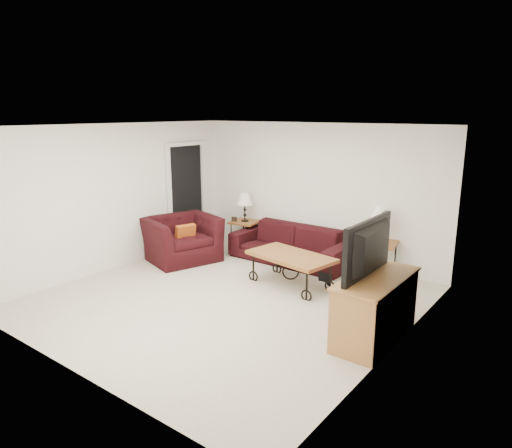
% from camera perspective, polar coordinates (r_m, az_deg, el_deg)
% --- Properties ---
extents(ground, '(5.00, 5.00, 0.00)m').
position_cam_1_polar(ground, '(7.01, -3.50, -9.06)').
color(ground, beige).
rests_on(ground, ground).
extents(wall_back, '(5.00, 0.02, 2.50)m').
position_cam_1_polar(wall_back, '(8.64, 7.23, 3.87)').
color(wall_back, white).
rests_on(wall_back, ground).
extents(wall_front, '(5.00, 0.02, 2.50)m').
position_cam_1_polar(wall_front, '(5.07, -22.43, -4.09)').
color(wall_front, white).
rests_on(wall_front, ground).
extents(wall_left, '(0.02, 5.00, 2.50)m').
position_cam_1_polar(wall_left, '(8.44, -16.67, 3.17)').
color(wall_left, white).
rests_on(wall_left, ground).
extents(wall_right, '(0.02, 5.00, 2.50)m').
position_cam_1_polar(wall_right, '(5.39, 17.00, -2.62)').
color(wall_right, white).
rests_on(wall_right, ground).
extents(ceiling, '(5.00, 5.00, 0.00)m').
position_cam_1_polar(ceiling, '(6.47, -3.82, 11.83)').
color(ceiling, white).
rests_on(ceiling, wall_back).
extents(doorway, '(0.08, 0.94, 2.04)m').
position_cam_1_polar(doorway, '(9.51, -8.47, 3.32)').
color(doorway, black).
rests_on(doorway, ground).
extents(sofa, '(2.25, 0.88, 0.66)m').
position_cam_1_polar(sofa, '(8.55, 4.22, -2.50)').
color(sofa, black).
rests_on(sofa, ground).
extents(side_table_left, '(0.60, 0.60, 0.56)m').
position_cam_1_polar(side_table_left, '(9.38, -1.36, -1.31)').
color(side_table_left, olive).
rests_on(side_table_left, ground).
extents(side_table_right, '(0.64, 0.64, 0.61)m').
position_cam_1_polar(side_table_right, '(8.00, 14.64, -4.24)').
color(side_table_right, olive).
rests_on(side_table_right, ground).
extents(lamp_left, '(0.37, 0.37, 0.56)m').
position_cam_1_polar(lamp_left, '(9.25, -1.38, 2.06)').
color(lamp_left, black).
rests_on(lamp_left, side_table_left).
extents(lamp_right, '(0.39, 0.39, 0.61)m').
position_cam_1_polar(lamp_right, '(7.84, 14.91, -0.01)').
color(lamp_right, black).
rests_on(lamp_right, side_table_right).
extents(photo_frame_left, '(0.11, 0.05, 0.09)m').
position_cam_1_polar(photo_frame_left, '(9.28, -2.67, 0.60)').
color(photo_frame_left, black).
rests_on(photo_frame_left, side_table_left).
extents(photo_frame_right, '(0.12, 0.02, 0.10)m').
position_cam_1_polar(photo_frame_right, '(7.72, 15.40, -2.21)').
color(photo_frame_right, black).
rests_on(photo_frame_right, side_table_right).
extents(coffee_table, '(1.45, 0.94, 0.51)m').
position_cam_1_polar(coffee_table, '(7.43, 4.25, -5.62)').
color(coffee_table, olive).
rests_on(coffee_table, ground).
extents(armchair, '(1.42, 1.52, 0.81)m').
position_cam_1_polar(armchair, '(8.73, -9.04, -1.79)').
color(armchair, black).
rests_on(armchair, ground).
extents(throw_pillow, '(0.20, 0.38, 0.36)m').
position_cam_1_polar(throw_pillow, '(8.56, -8.61, -1.27)').
color(throw_pillow, '#B65617').
rests_on(throw_pillow, armchair).
extents(tv_stand, '(0.55, 1.32, 0.79)m').
position_cam_1_polar(tv_stand, '(5.87, 14.33, -9.95)').
color(tv_stand, '#A9623F').
rests_on(tv_stand, ground).
extents(television, '(0.16, 1.19, 0.68)m').
position_cam_1_polar(television, '(5.62, 14.58, -2.99)').
color(television, black).
rests_on(television, tv_stand).
extents(backpack, '(0.40, 0.35, 0.43)m').
position_cam_1_polar(backpack, '(7.48, 8.89, -5.93)').
color(backpack, black).
rests_on(backpack, ground).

